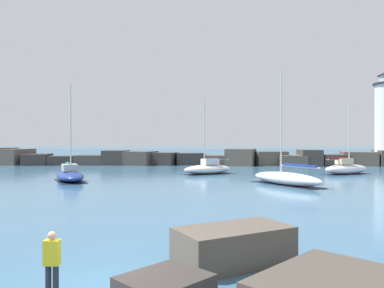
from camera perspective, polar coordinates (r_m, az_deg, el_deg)
name	(u,v)px	position (r m, az deg, el deg)	size (l,w,h in m)	color
open_sea_beyond	(202,153)	(118.01, 1.59, -1.35)	(400.00, 116.00, 0.01)	#2D5B7F
breakwater_jetty	(207,158)	(58.06, 2.36, -2.18)	(69.56, 6.98, 2.60)	#383330
foreground_rocks	(164,269)	(9.93, -4.34, -18.51)	(17.19, 6.94, 1.11)	#383330
sailboat_moored_0	(208,168)	(41.94, 2.46, -3.73)	(6.16, 4.95, 8.26)	white
sailboat_moored_1	(70,175)	(36.08, -18.09, -4.52)	(4.78, 6.13, 8.83)	navy
sailboat_moored_3	(286,178)	(32.44, 14.14, -5.07)	(5.75, 7.21, 9.63)	white
sailboat_moored_4	(346,168)	(45.00, 22.40, -3.44)	(6.10, 4.32, 7.94)	white
person_on_rocks	(52,261)	(9.80, -20.56, -16.31)	(0.36, 0.22, 1.54)	#282833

